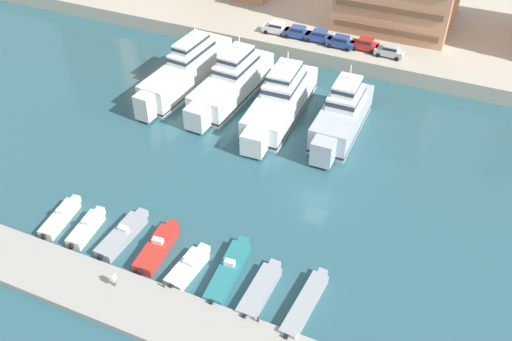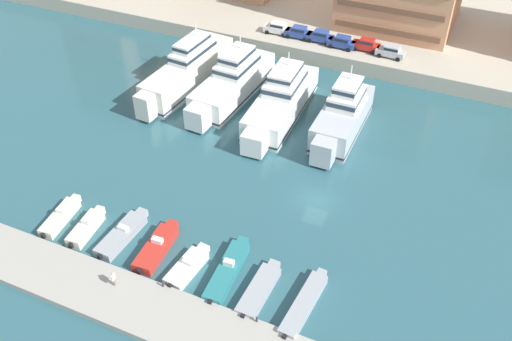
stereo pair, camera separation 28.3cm
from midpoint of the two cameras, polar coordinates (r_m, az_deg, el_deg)
ground_plane at (r=62.64m, az=5.93°, el=-2.90°), size 400.00×400.00×0.00m
yacht_ivory_far_left at (r=80.88m, az=-7.03°, el=9.91°), size 5.47×20.73×8.39m
yacht_white_left at (r=78.14m, az=-2.56°, el=8.86°), size 5.88×19.19×8.03m
yacht_white_mid_left at (r=74.32m, az=2.35°, el=7.06°), size 5.64×19.69×7.91m
yacht_silver_center_left at (r=71.70m, az=8.45°, el=5.47°), size 4.72×15.94×8.40m
motorboat_cream_far_left at (r=62.97m, az=-19.06°, el=-4.46°), size 2.13×6.46×1.42m
motorboat_cream_left at (r=60.89m, az=-16.71°, el=-5.55°), size 2.01×5.89×1.56m
motorboat_grey_mid_left at (r=59.38m, az=-13.34°, el=-6.27°), size 2.26×7.51×1.35m
motorboat_red_center_left at (r=57.35m, az=-9.97°, el=-7.61°), size 2.36×7.23×1.55m
motorboat_white_center at (r=55.37m, az=-6.93°, el=-9.58°), size 2.44×6.09×1.19m
motorboat_teal_center_right at (r=54.68m, az=-2.94°, el=-9.98°), size 2.32×8.60×1.49m
motorboat_grey_mid_right at (r=53.25m, az=0.27°, el=-11.86°), size 2.05×7.23×0.88m
motorboat_grey_right at (r=52.38m, az=4.78°, el=-13.16°), size 2.11×8.47×0.97m
car_white_far_left at (r=90.46m, az=1.95°, el=14.10°), size 4.13×1.98×1.80m
car_blue_left at (r=89.31m, az=4.07°, el=13.67°), size 4.14×2.00×1.80m
car_blue_mid_left at (r=88.37m, az=6.24°, el=13.25°), size 4.13×1.97×1.80m
car_blue_center_left at (r=87.10m, az=8.37°, el=12.65°), size 4.13×1.97×1.80m
car_red_center at (r=86.96m, az=10.76°, el=12.33°), size 4.11×1.94×1.80m
car_silver_center_right at (r=85.85m, az=13.14°, el=11.61°), size 4.13×1.98×1.80m
pedestrian_near_edge at (r=54.17m, az=-14.14°, el=-10.43°), size 0.34×0.62×1.65m
bollard_west at (r=53.68m, az=-9.36°, el=-11.18°), size 0.20×0.20×0.61m
bollard_west_mid at (r=50.69m, az=0.04°, el=-14.64°), size 0.20×0.20×0.61m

